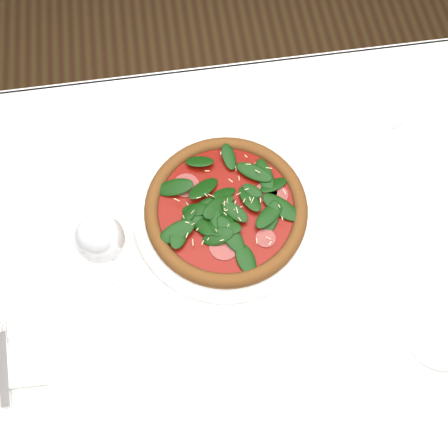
{
  "coord_description": "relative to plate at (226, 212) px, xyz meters",
  "views": [
    {
      "loc": [
        -0.1,
        -0.31,
        1.6
      ],
      "look_at": [
        -0.05,
        0.03,
        0.77
      ],
      "focal_mm": 40.0,
      "sensor_mm": 36.0,
      "label": 1
    }
  ],
  "objects": [
    {
      "name": "saucer_far",
      "position": [
        0.34,
        0.21,
        -0.0
      ],
      "size": [
        0.15,
        0.15,
        0.01
      ],
      "color": "white",
      "rests_on": "dining_table"
    },
    {
      "name": "wine_glass",
      "position": [
        -0.21,
        -0.07,
        0.13
      ],
      "size": [
        0.08,
        0.08,
        0.19
      ],
      "color": "white",
      "rests_on": "dining_table"
    },
    {
      "name": "saucer_near",
      "position": [
        0.32,
        -0.27,
        -0.0
      ],
      "size": [
        0.12,
        0.12,
        0.01
      ],
      "color": "white",
      "rests_on": "dining_table"
    },
    {
      "name": "dining_table",
      "position": [
        0.04,
        -0.06,
        -0.11
      ],
      "size": [
        1.21,
        0.81,
        0.75
      ],
      "color": "white",
      "rests_on": "ground"
    },
    {
      "name": "fork",
      "position": [
        -0.4,
        -0.2,
        0.01
      ],
      "size": [
        0.03,
        0.16,
        0.0
      ],
      "rotation": [
        0.0,
        0.0,
        0.08
      ],
      "color": "#BCBDC1",
      "rests_on": "napkin"
    },
    {
      "name": "ground",
      "position": [
        0.04,
        -0.06,
        -0.76
      ],
      "size": [
        6.0,
        6.0,
        0.0
      ],
      "primitive_type": "plane",
      "color": "brown",
      "rests_on": "ground"
    },
    {
      "name": "napkin",
      "position": [
        -0.4,
        -0.22,
        -0.0
      ],
      "size": [
        0.14,
        0.07,
        0.01
      ],
      "primitive_type": "cube",
      "rotation": [
        0.0,
        0.0,
        -0.04
      ],
      "color": "white",
      "rests_on": "dining_table"
    },
    {
      "name": "pizza",
      "position": [
        0.0,
        -0.0,
        0.02
      ],
      "size": [
        0.33,
        0.33,
        0.04
      ],
      "rotation": [
        0.0,
        0.0,
        0.11
      ],
      "color": "#955C23",
      "rests_on": "plate"
    },
    {
      "name": "plate",
      "position": [
        0.0,
        0.0,
        0.0
      ],
      "size": [
        0.35,
        0.35,
        0.01
      ],
      "color": "white",
      "rests_on": "dining_table"
    }
  ]
}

